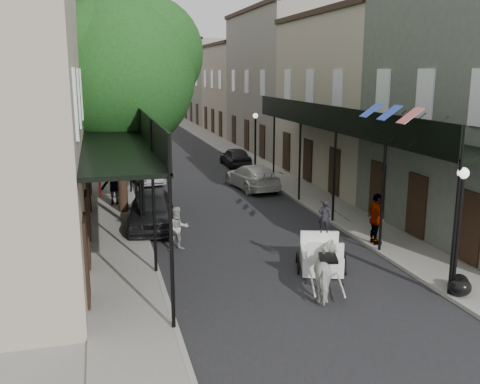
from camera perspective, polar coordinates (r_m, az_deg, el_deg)
ground at (r=16.70m, az=5.85°, el=-9.88°), size 140.00×140.00×0.00m
road at (r=35.40m, az=-5.69°, el=2.29°), size 8.00×90.00×0.01m
sidewalk_left at (r=34.95m, az=-13.80°, el=1.94°), size 2.20×90.00×0.12m
sidewalk_right at (r=36.52m, az=2.08°, el=2.76°), size 2.20×90.00×0.12m
building_row_left at (r=44.48m, az=-19.23°, el=10.59°), size 5.00×80.00×10.50m
building_row_right at (r=46.59m, az=2.77°, el=11.34°), size 5.00×80.00×10.50m
gallery_left at (r=21.49m, az=-12.87°, el=6.15°), size 2.20×18.05×4.88m
gallery_right at (r=23.85m, az=10.94°, el=6.87°), size 2.20×18.05×4.88m
tree_near at (r=24.58m, az=-12.07°, el=12.68°), size 7.31×6.80×9.63m
tree_far at (r=38.57m, az=-13.29°, el=11.59°), size 6.45×6.00×8.61m
lamppost_right_near at (r=16.31m, az=22.23°, el=-3.73°), size 0.32×0.32×3.71m
lamppost_left at (r=20.88m, az=-10.59°, el=0.49°), size 0.32×0.32×3.71m
lamppost_right_far at (r=34.07m, az=1.64°, el=5.42°), size 0.32×0.32×3.71m
horse at (r=15.79m, az=9.36°, el=-8.40°), size 1.33×1.96×1.51m
carriage at (r=17.93m, az=8.61°, el=-5.01°), size 2.01×2.51×2.53m
pedestrian_walking at (r=19.62m, az=-6.64°, el=-3.89°), size 0.89×0.76×1.63m
pedestrian_sidewalk_left at (r=26.38m, az=-13.30°, el=0.83°), size 1.28×0.74×1.98m
pedestrian_sidewalk_right at (r=20.38m, az=14.32°, el=-2.80°), size 0.53×1.15×1.92m
car_left_near at (r=22.54m, az=-9.48°, el=-1.87°), size 2.43×4.78×1.56m
car_left_mid at (r=31.67m, az=-9.99°, el=2.01°), size 1.95×3.83×1.20m
car_left_far at (r=43.04m, az=-12.27°, el=4.75°), size 2.98×4.74×1.22m
car_right_near at (r=29.69m, az=1.29°, el=1.64°), size 2.44×4.87×1.36m
car_right_far at (r=36.80m, az=-0.49°, el=3.78°), size 1.57×3.85×1.31m
trash_bags at (r=16.94m, az=22.39°, el=-9.14°), size 0.89×1.04×0.54m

